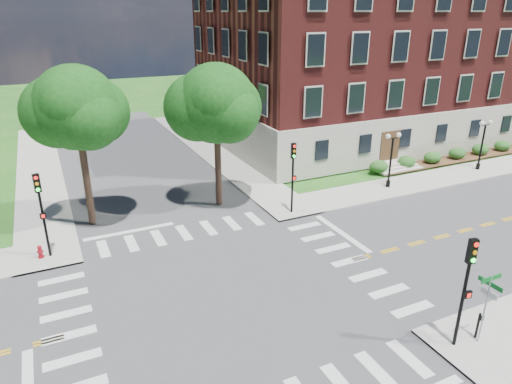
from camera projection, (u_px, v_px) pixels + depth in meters
name	position (u px, v px, depth m)	size (l,w,h in m)	color
ground	(228.00, 294.00, 22.09)	(160.00, 160.00, 0.00)	#215518
road_ew	(228.00, 293.00, 22.08)	(90.00, 12.00, 0.01)	#3D3D3F
road_ns	(228.00, 293.00, 22.08)	(12.00, 90.00, 0.01)	#3D3D3F
sidewalk_ne	(322.00, 162.00, 41.10)	(34.00, 34.00, 0.12)	#9E9B93
crosswalk_east	(350.00, 261.00, 24.95)	(2.20, 10.20, 0.02)	silver
stop_bar_east	(342.00, 233.00, 28.11)	(0.40, 5.50, 0.00)	silver
main_building	(362.00, 57.00, 47.04)	(30.60, 22.40, 16.50)	#AAA396
shrub_row	(456.00, 160.00, 41.90)	(18.00, 2.00, 1.30)	#1F4D19
tree_c	(76.00, 108.00, 26.55)	(5.00, 5.00, 9.90)	#301F18
tree_d	(216.00, 104.00, 29.59)	(5.24, 5.24, 9.67)	#301F18
traffic_signal_se	(467.00, 280.00, 17.41)	(0.36, 0.42, 4.80)	black
traffic_signal_ne	(293.00, 169.00, 29.65)	(0.36, 0.41, 4.80)	black
traffic_signal_nw	(41.00, 205.00, 24.15)	(0.36, 0.42, 4.80)	black
twin_lamp_west	(391.00, 157.00, 34.34)	(1.36, 0.36, 4.23)	black
twin_lamp_east	(482.00, 142.00, 38.29)	(1.36, 0.36, 4.23)	black
street_sign_pole	(488.00, 296.00, 17.92)	(1.10, 1.10, 3.10)	gray
push_button_post	(478.00, 324.00, 18.67)	(0.14, 0.21, 1.20)	black
fire_hydrant	(40.00, 252.00, 24.95)	(0.35, 0.35, 0.75)	maroon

